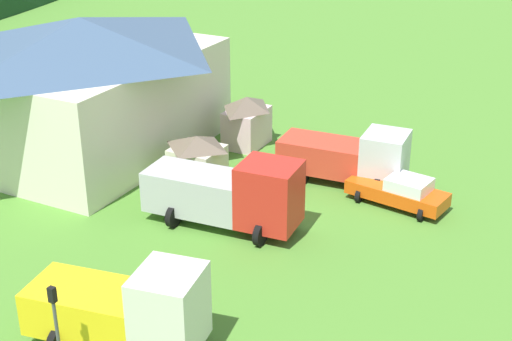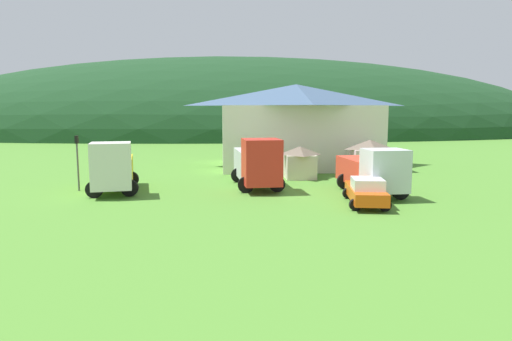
{
  "view_description": "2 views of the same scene",
  "coord_description": "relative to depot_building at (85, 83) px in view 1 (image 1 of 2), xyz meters",
  "views": [
    {
      "loc": [
        -28.2,
        -13.49,
        16.77
      ],
      "look_at": [
        0.65,
        1.57,
        2.24
      ],
      "focal_mm": 50.75,
      "sensor_mm": 36.0,
      "label": 1
    },
    {
      "loc": [
        -3.88,
        -30.39,
        5.59
      ],
      "look_at": [
        -1.5,
        1.06,
        1.35
      ],
      "focal_mm": 32.01,
      "sensor_mm": 36.0,
      "label": 2
    }
  ],
  "objects": [
    {
      "name": "traffic_light_west",
      "position": [
        -17.2,
        -12.85,
        -1.77
      ],
      "size": [
        0.2,
        0.32,
        3.81
      ],
      "color": "#4C4C51",
      "rests_on": "ground"
    },
    {
      "name": "traffic_cone_near_pickup",
      "position": [
        6.25,
        -9.81,
        -4.13
      ],
      "size": [
        0.36,
        0.36,
        0.59
      ],
      "primitive_type": "cone",
      "color": "orange",
      "rests_on": "ground"
    },
    {
      "name": "service_pickup_orange",
      "position": [
        1.09,
        -19.02,
        -3.3
      ],
      "size": [
        2.82,
        5.33,
        1.66
      ],
      "rotation": [
        0.0,
        0.0,
        -1.73
      ],
      "color": "#E1510F",
      "rests_on": "ground"
    },
    {
      "name": "play_shed_cream",
      "position": [
        -0.99,
        -8.24,
        -2.78
      ],
      "size": [
        2.57,
        2.79,
        2.61
      ],
      "color": "beige",
      "rests_on": "ground"
    },
    {
      "name": "crane_truck_red",
      "position": [
        -4.82,
        -12.53,
        -2.31
      ],
      "size": [
        3.58,
        7.77,
        3.62
      ],
      "rotation": [
        0.0,
        0.0,
        -1.49
      ],
      "color": "red",
      "rests_on": "ground"
    },
    {
      "name": "play_shed_pink",
      "position": [
        4.82,
        -8.19,
        -2.52
      ],
      "size": [
        3.1,
        2.23,
        3.12
      ],
      "color": "beige",
      "rests_on": "ground"
    },
    {
      "name": "tow_truck_silver",
      "position": [
        2.55,
        -15.77,
        -2.54
      ],
      "size": [
        3.55,
        7.02,
        3.17
      ],
      "rotation": [
        0.0,
        0.0,
        -1.5
      ],
      "color": "silver",
      "rests_on": "ground"
    },
    {
      "name": "flatbed_truck_yellow",
      "position": [
        -14.62,
        -13.81,
        -2.42
      ],
      "size": [
        3.89,
        6.85,
        3.51
      ],
      "rotation": [
        0.0,
        0.0,
        -1.4
      ],
      "color": "silver",
      "rests_on": "ground"
    },
    {
      "name": "depot_building",
      "position": [
        0.0,
        0.0,
        0.0
      ],
      "size": [
        15.59,
        12.35,
        8.01
      ],
      "color": "silver",
      "rests_on": "ground"
    },
    {
      "name": "ground_plane",
      "position": [
        -3.44,
        -14.37,
        -4.13
      ],
      "size": [
        200.0,
        200.0,
        0.0
      ],
      "primitive_type": "plane",
      "color": "#4C842D"
    }
  ]
}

